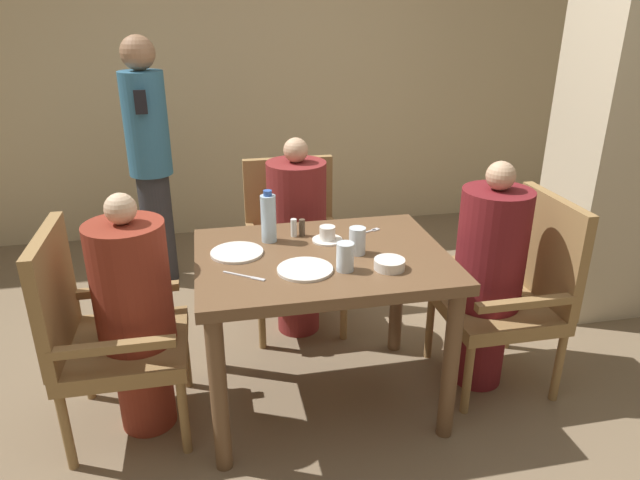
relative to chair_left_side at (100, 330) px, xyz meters
name	(u,v)px	position (x,y,z in m)	size (l,w,h in m)	color
ground_plane	(322,398)	(0.95, 0.00, -0.50)	(16.00, 16.00, 0.00)	#7A664C
wall_back	(259,55)	(0.95, 2.36, 0.90)	(8.00, 0.06, 2.80)	#C6B289
pillar_stone	(623,85)	(2.77, 0.61, 0.85)	(0.50, 0.50, 2.70)	beige
dining_table	(322,278)	(0.95, 0.00, 0.15)	(1.08, 0.81, 0.76)	brown
chair_left_side	(100,330)	(0.00, 0.00, 0.00)	(0.52, 0.52, 0.95)	olive
diner_in_left_chair	(135,314)	(0.15, 0.00, 0.06)	(0.32, 0.32, 1.09)	maroon
chair_far_side	(293,239)	(0.95, 0.82, 0.00)	(0.52, 0.52, 0.95)	olive
diner_in_far_chair	(297,236)	(0.95, 0.67, 0.08)	(0.32, 0.32, 1.13)	maroon
chair_right_side	(515,288)	(1.90, 0.00, 0.00)	(0.52, 0.52, 0.95)	olive
diner_in_right_chair	(488,275)	(1.75, 0.00, 0.08)	(0.32, 0.32, 1.13)	maroon
standing_host	(150,157)	(0.14, 1.49, 0.36)	(0.27, 0.31, 1.60)	#2D2D33
plate_main_left	(305,269)	(0.85, -0.15, 0.27)	(0.23, 0.23, 0.01)	white
plate_main_right	(237,253)	(0.59, 0.08, 0.27)	(0.23, 0.23, 0.01)	white
teacup_with_saucer	(327,235)	(1.00, 0.14, 0.29)	(0.14, 0.14, 0.07)	white
bowl_small	(389,264)	(1.19, -0.20, 0.28)	(0.13, 0.13, 0.04)	white
water_bottle	(268,218)	(0.74, 0.19, 0.37)	(0.07, 0.07, 0.24)	silver
glass_tall_near	(357,241)	(1.10, -0.02, 0.32)	(0.07, 0.07, 0.12)	silver
glass_tall_mid	(345,257)	(1.01, -0.17, 0.32)	(0.07, 0.07, 0.12)	silver
salt_shaker	(294,228)	(0.86, 0.23, 0.30)	(0.03, 0.03, 0.08)	white
pepper_shaker	(302,228)	(0.90, 0.23, 0.30)	(0.03, 0.03, 0.08)	#4C3D2D
fork_beside_plate	(368,232)	(1.21, 0.21, 0.26)	(0.17, 0.09, 0.00)	silver
knife_beside_plate	(246,276)	(0.61, -0.16, 0.26)	(0.16, 0.12, 0.00)	silver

